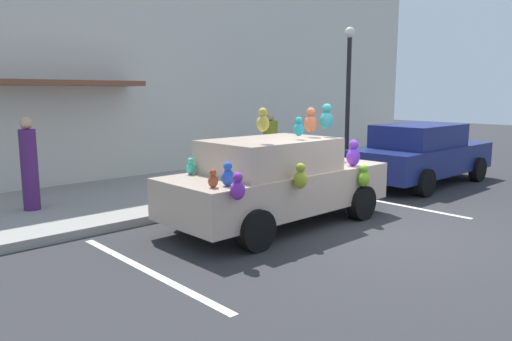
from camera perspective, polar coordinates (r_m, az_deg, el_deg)
ground_plane at (r=8.60m, az=13.71°, el=-6.91°), size 60.00×60.00×0.00m
sidewalk at (r=11.99m, az=-6.62°, el=-1.79°), size 24.00×4.00×0.15m
storefront_building at (r=13.57m, az=-12.47°, el=12.57°), size 24.00×1.25×6.40m
parking_stripe_front at (r=10.78m, az=15.24°, el=-3.69°), size 0.12×3.60×0.01m
parking_stripe_rear at (r=6.75m, az=-12.69°, el=-11.38°), size 0.12×3.60×0.01m
plush_covered_car at (r=8.62m, az=2.60°, el=-1.11°), size 4.32×1.99×2.14m
parked_sedan_behind at (r=13.13m, az=18.85°, el=1.89°), size 4.54×1.91×1.54m
teddy_bear_on_sidewalk at (r=11.61m, az=1.40°, el=0.09°), size 0.41×0.34×0.78m
street_lamp_post at (r=13.46m, az=10.79°, el=9.84°), size 0.28×0.28×3.89m
pedestrian_near_shopfront at (r=9.99m, az=-25.07°, el=0.45°), size 0.30×0.30×1.75m
pedestrian_walking_past at (r=13.05m, az=1.67°, el=2.85°), size 0.40×0.40×1.65m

